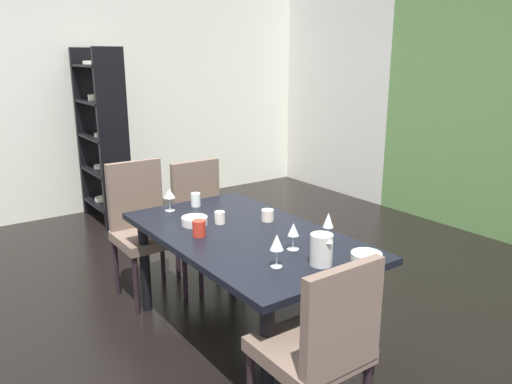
{
  "coord_description": "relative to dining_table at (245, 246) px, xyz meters",
  "views": [
    {
      "loc": [
        2.91,
        -1.63,
        1.75
      ],
      "look_at": [
        0.22,
        0.29,
        0.85
      ],
      "focal_mm": 35.0,
      "sensor_mm": 36.0,
      "label": 1
    }
  ],
  "objects": [
    {
      "name": "cup_corner",
      "position": [
        -0.11,
        -0.25,
        0.13
      ],
      "size": [
        0.08,
        0.08,
        0.1
      ],
      "primitive_type": "cylinder",
      "color": "red",
      "rests_on": "dining_table"
    },
    {
      "name": "pitcher_south",
      "position": [
        0.62,
        0.05,
        0.17
      ],
      "size": [
        0.13,
        0.12,
        0.17
      ],
      "color": "silver",
      "rests_on": "dining_table"
    },
    {
      "name": "serving_bowl_near_shelf",
      "position": [
        -0.31,
        -0.18,
        0.11
      ],
      "size": [
        0.17,
        0.17,
        0.05
      ],
      "primitive_type": "cylinder",
      "color": "silver",
      "rests_on": "dining_table"
    },
    {
      "name": "display_shelf",
      "position": [
        -2.88,
        0.12,
        0.29
      ],
      "size": [
        0.77,
        0.31,
        1.85
      ],
      "color": "black",
      "rests_on": "ground_plane"
    },
    {
      "name": "left_interior_panel",
      "position": [
        -3.36,
        0.03,
        0.81
      ],
      "size": [
        0.1,
        6.18,
        2.88
      ],
      "primitive_type": "cube",
      "color": "silver",
      "rests_on": "ground_plane"
    },
    {
      "name": "serving_bowl_north",
      "position": [
        0.72,
        0.28,
        0.1
      ],
      "size": [
        0.16,
        0.16,
        0.04
      ],
      "primitive_type": "cylinder",
      "color": "white",
      "rests_on": "dining_table"
    },
    {
      "name": "cup_right",
      "position": [
        -0.24,
        -0.03,
        0.12
      ],
      "size": [
        0.07,
        0.07,
        0.08
      ],
      "primitive_type": "cylinder",
      "color": "white",
      "rests_on": "dining_table"
    },
    {
      "name": "cup_west",
      "position": [
        -0.66,
        0.02,
        0.13
      ],
      "size": [
        0.07,
        0.07,
        0.1
      ],
      "primitive_type": "cylinder",
      "color": "white",
      "rests_on": "dining_table"
    },
    {
      "name": "wine_glass_near_window",
      "position": [
        -0.68,
        -0.17,
        0.2
      ],
      "size": [
        0.08,
        0.08,
        0.16
      ],
      "color": "silver",
      "rests_on": "dining_table"
    },
    {
      "name": "dining_table",
      "position": [
        0.0,
        0.0,
        0.0
      ],
      "size": [
        1.63,
        0.93,
        0.72
      ],
      "color": "black",
      "rests_on": "ground_plane"
    },
    {
      "name": "ground_plane",
      "position": [
        -0.55,
        0.03,
        -0.64
      ],
      "size": [
        5.73,
        6.18,
        0.02
      ],
      "primitive_type": "cube",
      "color": "black"
    },
    {
      "name": "back_panel_interior",
      "position": [
        -2.45,
        3.07,
        0.81
      ],
      "size": [
        1.93,
        0.1,
        2.88
      ],
      "primitive_type": "cube",
      "color": "silver",
      "rests_on": "ground_plane"
    },
    {
      "name": "wine_glass_rear",
      "position": [
        0.4,
        0.3,
        0.21
      ],
      "size": [
        0.06,
        0.06,
        0.18
      ],
      "color": "silver",
      "rests_on": "dining_table"
    },
    {
      "name": "wine_glass_left",
      "position": [
        0.38,
        0.06,
        0.19
      ],
      "size": [
        0.06,
        0.06,
        0.15
      ],
      "color": "silver",
      "rests_on": "dining_table"
    },
    {
      "name": "chair_left_far",
      "position": [
        -0.96,
        0.26,
        -0.09
      ],
      "size": [
        0.45,
        0.44,
        0.95
      ],
      "rotation": [
        0.0,
        0.0,
        -1.57
      ],
      "color": "brown",
      "rests_on": "ground_plane"
    },
    {
      "name": "cup_center",
      "position": [
        -0.1,
        0.25,
        0.12
      ],
      "size": [
        0.08,
        0.08,
        0.07
      ],
      "primitive_type": "cylinder",
      "color": "#F4DDCA",
      "rests_on": "dining_table"
    },
    {
      "name": "wine_glass_front",
      "position": [
        0.51,
        -0.16,
        0.21
      ],
      "size": [
        0.07,
        0.07,
        0.18
      ],
      "color": "silver",
      "rests_on": "dining_table"
    },
    {
      "name": "chair_right_near",
      "position": [
        0.96,
        -0.26,
        -0.09
      ],
      "size": [
        0.44,
        0.44,
        0.95
      ],
      "rotation": [
        0.0,
        0.0,
        1.57
      ],
      "color": "brown",
      "rests_on": "ground_plane"
    },
    {
      "name": "chair_left_near",
      "position": [
        -0.97,
        -0.26,
        -0.07
      ],
      "size": [
        0.45,
        0.44,
        1.01
      ],
      "rotation": [
        0.0,
        0.0,
        -1.57
      ],
      "color": "brown",
      "rests_on": "ground_plane"
    }
  ]
}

